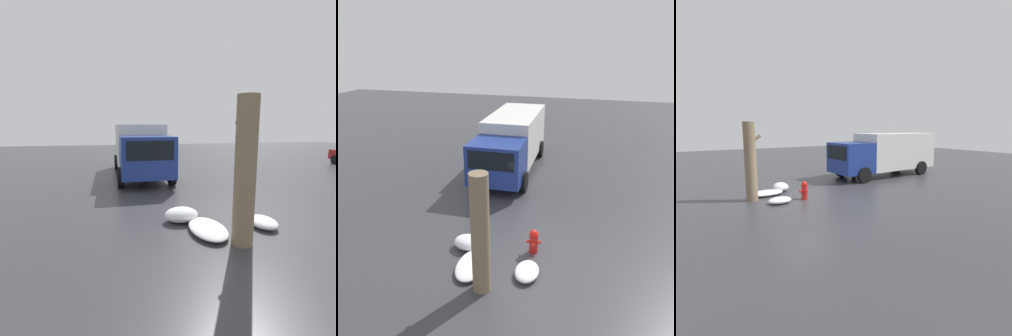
% 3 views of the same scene
% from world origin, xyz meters
% --- Properties ---
extents(ground_plane, '(60.00, 60.00, 0.00)m').
position_xyz_m(ground_plane, '(0.00, 0.00, 0.00)').
color(ground_plane, '#38383D').
extents(fire_hydrant, '(0.38, 0.48, 0.80)m').
position_xyz_m(fire_hydrant, '(-0.00, -0.00, 0.41)').
color(fire_hydrant, red).
rests_on(fire_hydrant, ground_plane).
extents(tree_trunk, '(0.73, 0.48, 3.36)m').
position_xyz_m(tree_trunk, '(-1.98, 1.02, 1.69)').
color(tree_trunk, '#7F6B51').
rests_on(tree_trunk, ground_plane).
extents(delivery_truck, '(7.36, 2.72, 2.74)m').
position_xyz_m(delivery_truck, '(6.97, 2.51, 1.51)').
color(delivery_truck, navy).
rests_on(delivery_truck, ground_plane).
extents(pedestrian, '(0.37, 0.37, 1.71)m').
position_xyz_m(pedestrian, '(4.51, 2.63, 0.94)').
color(pedestrian, '#23232D').
rests_on(pedestrian, ground_plane).
extents(snow_pile_by_hydrant, '(1.57, 0.91, 0.22)m').
position_xyz_m(snow_pile_by_hydrant, '(-1.23, 1.57, 0.11)').
color(snow_pile_by_hydrant, white).
rests_on(snow_pile_by_hydrant, ground_plane).
extents(snow_pile_curbside, '(0.72, 0.95, 0.42)m').
position_xyz_m(snow_pile_curbside, '(-0.35, 2.04, 0.21)').
color(snow_pile_curbside, white).
rests_on(snow_pile_curbside, ground_plane).
extents(snow_pile_by_tree, '(0.98, 0.68, 0.26)m').
position_xyz_m(snow_pile_by_tree, '(-1.14, -0.03, 0.13)').
color(snow_pile_by_tree, white).
rests_on(snow_pile_by_tree, ground_plane).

